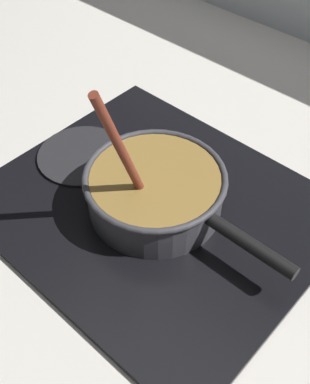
# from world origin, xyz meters

# --- Properties ---
(ground) EXTENTS (2.40, 1.60, 0.04)m
(ground) POSITION_xyz_m (0.00, 0.00, -0.02)
(ground) COLOR beige
(hob_plate) EXTENTS (0.56, 0.48, 0.01)m
(hob_plate) POSITION_xyz_m (0.08, 0.09, 0.01)
(hob_plate) COLOR black
(hob_plate) RESTS_ON ground
(burner_ring) EXTENTS (0.18, 0.18, 0.01)m
(burner_ring) POSITION_xyz_m (0.08, 0.09, 0.02)
(burner_ring) COLOR #592D0C
(burner_ring) RESTS_ON hob_plate
(spare_burner) EXTENTS (0.17, 0.17, 0.01)m
(spare_burner) POSITION_xyz_m (-0.11, 0.09, 0.01)
(spare_burner) COLOR #262628
(spare_burner) RESTS_ON hob_plate
(cooking_pan) EXTENTS (0.39, 0.24, 0.29)m
(cooking_pan) POSITION_xyz_m (0.09, 0.09, 0.05)
(cooking_pan) COLOR #38383D
(cooking_pan) RESTS_ON hob_plate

